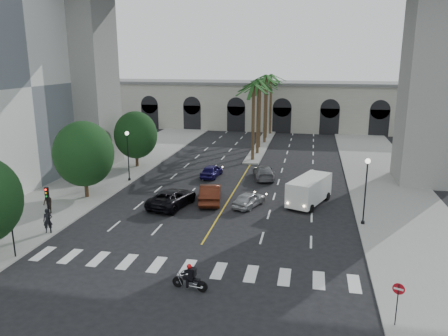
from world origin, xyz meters
TOP-DOWN VIEW (x-y plane):
  - ground at (0.00, 0.00)m, footprint 140.00×140.00m
  - sidewalk_left at (-15.00, 15.00)m, footprint 8.00×100.00m
  - sidewalk_right at (15.00, 15.00)m, footprint 8.00×100.00m
  - median at (0.00, 38.00)m, footprint 2.00×24.00m
  - pier_building at (0.00, 55.00)m, footprint 71.00×10.50m
  - palm_a at (0.00, 28.00)m, footprint 3.20×3.20m
  - palm_b at (0.10, 32.00)m, footprint 3.20×3.20m
  - palm_c at (-0.20, 36.00)m, footprint 3.20×3.20m
  - palm_d at (0.15, 40.00)m, footprint 3.20×3.20m
  - palm_e at (-0.10, 44.00)m, footprint 3.20×3.20m
  - palm_f at (0.20, 48.00)m, footprint 3.20×3.20m
  - street_tree_mid at (-13.00, 10.00)m, footprint 5.44×5.44m
  - street_tree_far at (-13.00, 22.00)m, footprint 5.04×5.04m
  - lamp_post_left_far at (-11.40, 16.00)m, footprint 0.40×0.40m
  - lamp_post_right at (11.40, 8.00)m, footprint 0.40×0.40m
  - traffic_signal_near at (-11.30, -2.50)m, footprint 0.25×0.18m
  - traffic_signal_far at (-11.30, 1.50)m, footprint 0.25×0.18m
  - motorcycle_rider at (0.94, -4.01)m, footprint 2.14×0.62m
  - car_a at (2.06, 10.66)m, footprint 2.83×4.19m
  - car_b at (-1.50, 11.13)m, footprint 2.73×5.42m
  - car_c at (-4.53, 9.39)m, footprint 3.61×5.97m
  - car_d at (2.30, 19.98)m, footprint 3.07×5.25m
  - car_e at (-3.35, 19.52)m, footprint 1.97×4.20m
  - cargo_van at (7.18, 12.29)m, footprint 4.01×6.05m
  - pedestrian_a at (-11.50, 1.56)m, footprint 0.78×0.67m
  - pedestrian_b at (-13.88, 5.23)m, footprint 1.06×0.96m
  - do_not_enter_sign at (11.56, -5.48)m, footprint 0.55×0.23m

SIDE VIEW (x-z plane):
  - ground at x=0.00m, z-range 0.00..0.00m
  - sidewalk_left at x=-15.00m, z-range 0.00..0.15m
  - sidewalk_right at x=15.00m, z-range 0.00..0.15m
  - median at x=0.00m, z-range 0.00..0.20m
  - car_a at x=2.06m, z-range 0.00..1.32m
  - car_e at x=-3.35m, z-range 0.00..1.39m
  - motorcycle_rider at x=0.94m, z-range -0.07..1.48m
  - car_d at x=2.30m, z-range 0.00..1.43m
  - car_c at x=-4.53m, z-range 0.00..1.55m
  - car_b at x=-1.50m, z-range 0.00..1.70m
  - pedestrian_b at x=-13.88m, z-range 0.15..1.92m
  - pedestrian_a at x=-11.50m, z-range 0.15..1.97m
  - cargo_van at x=7.18m, z-range 0.14..2.56m
  - do_not_enter_sign at x=11.56m, z-range 0.53..2.89m
  - traffic_signal_near at x=-11.30m, z-range 0.69..4.34m
  - traffic_signal_far at x=-11.30m, z-range 0.69..4.34m
  - lamp_post_left_far at x=-11.40m, z-range 0.55..5.90m
  - lamp_post_right at x=11.40m, z-range 0.55..5.90m
  - street_tree_far at x=-13.00m, z-range 0.56..7.24m
  - street_tree_mid at x=-13.00m, z-range 0.61..7.81m
  - pier_building at x=0.00m, z-range 0.02..8.52m
  - palm_c at x=-0.20m, z-range 3.86..13.96m
  - palm_a at x=0.00m, z-range 3.95..14.25m
  - palm_e at x=-0.10m, z-range 3.99..14.39m
  - palm_b at x=0.10m, z-range 4.07..14.67m
  - palm_f at x=0.20m, z-range 4.11..14.81m
  - palm_d at x=0.15m, z-range 4.20..15.10m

